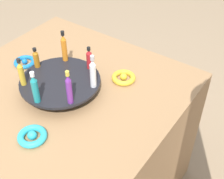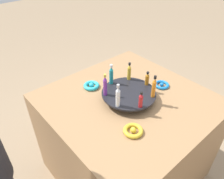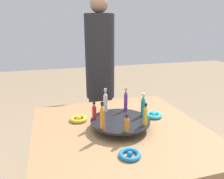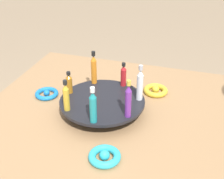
{
  "view_description": "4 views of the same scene",
  "coord_description": "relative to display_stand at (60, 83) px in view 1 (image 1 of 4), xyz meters",
  "views": [
    {
      "loc": [
        0.73,
        0.79,
        1.68
      ],
      "look_at": [
        0.03,
        0.3,
        0.95
      ],
      "focal_mm": 50.0,
      "sensor_mm": 36.0,
      "label": 1
    },
    {
      "loc": [
        -0.77,
        0.82,
        1.68
      ],
      "look_at": [
        0.01,
        0.13,
        0.91
      ],
      "focal_mm": 35.0,
      "sensor_mm": 36.0,
      "label": 2
    },
    {
      "loc": [
        -0.38,
        -1.12,
        1.37
      ],
      "look_at": [
        0.03,
        0.27,
        0.94
      ],
      "focal_mm": 35.0,
      "sensor_mm": 36.0,
      "label": 3
    },
    {
      "loc": [
        1.03,
        0.36,
        1.51
      ],
      "look_at": [
        0.0,
        0.04,
        0.89
      ],
      "focal_mm": 50.0,
      "sensor_mm": 36.0,
      "label": 4
    }
  ],
  "objects": [
    {
      "name": "bottle_red",
      "position": [
        -0.14,
        0.05,
        0.07
      ],
      "size": [
        0.02,
        0.02,
        0.11
      ],
      "color": "#B21E23",
      "rests_on": "display_stand"
    },
    {
      "name": "party_table",
      "position": [
        0.0,
        0.0,
        -0.43
      ],
      "size": [
        1.01,
        1.01,
        0.78
      ],
      "color": "#9E754C",
      "rests_on": "ground_plane"
    },
    {
      "name": "ribbon_bow_blue",
      "position": [
        -0.05,
        -0.28,
        -0.03
      ],
      "size": [
        0.11,
        0.11,
        0.03
      ],
      "color": "blue",
      "rests_on": "party_table"
    },
    {
      "name": "bottle_orange",
      "position": [
        -0.13,
        -0.08,
        0.09
      ],
      "size": [
        0.03,
        0.03,
        0.15
      ],
      "color": "orange",
      "rests_on": "display_stand"
    },
    {
      "name": "ribbon_bow_teal",
      "position": [
        0.27,
        0.1,
        -0.03
      ],
      "size": [
        0.11,
        0.11,
        0.04
      ],
      "color": "#2DB7CC",
      "rests_on": "party_table"
    },
    {
      "name": "bottle_purple",
      "position": [
        0.08,
        0.13,
        0.09
      ],
      "size": [
        0.02,
        0.02,
        0.15
      ],
      "color": "#702D93",
      "rests_on": "display_stand"
    },
    {
      "name": "bottle_gold",
      "position": [
        0.11,
        -0.11,
        0.08
      ],
      "size": [
        0.02,
        0.02,
        0.13
      ],
      "color": "gold",
      "rests_on": "display_stand"
    },
    {
      "name": "display_stand",
      "position": [
        0.0,
        0.0,
        0.0
      ],
      "size": [
        0.35,
        0.35,
        0.06
      ],
      "color": "black",
      "rests_on": "party_table"
    },
    {
      "name": "bottle_clear",
      "position": [
        -0.05,
        0.14,
        0.09
      ],
      "size": [
        0.03,
        0.03,
        0.15
      ],
      "color": "silver",
      "rests_on": "display_stand"
    },
    {
      "name": "bottle_teal",
      "position": [
        0.15,
        0.02,
        0.08
      ],
      "size": [
        0.03,
        0.03,
        0.14
      ],
      "color": "teal",
      "rests_on": "display_stand"
    },
    {
      "name": "bottle_amber",
      "position": [
        -0.02,
        -0.15,
        0.06
      ],
      "size": [
        0.03,
        0.03,
        0.1
      ],
      "color": "#AD6B19",
      "rests_on": "display_stand"
    },
    {
      "name": "ribbon_bow_gold",
      "position": [
        -0.22,
        0.18,
        -0.03
      ],
      "size": [
        0.11,
        0.11,
        0.03
      ],
      "color": "gold",
      "rests_on": "party_table"
    }
  ]
}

